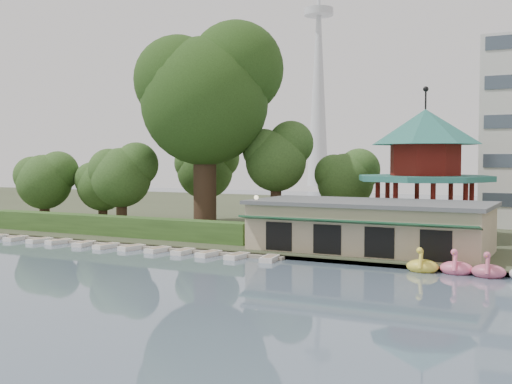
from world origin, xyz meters
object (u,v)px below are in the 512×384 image
Objects in this scene: boathouse at (369,225)px; dock at (111,244)px; pavilion at (425,160)px; big_tree at (207,91)px.

dock is at bearing -167.76° from boathouse.
boathouse is (22.00, 4.77, 2.25)m from dock.
big_tree is at bearing -169.68° from pavilion.
boathouse reaches higher than dock.
big_tree reaches higher than pavilion.
pavilion reaches higher than boathouse.
dock is at bearing -106.08° from big_tree.
dock is 1.61× the size of big_tree.
boathouse is 23.20m from big_tree.
boathouse is at bearing -101.28° from pavilion.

